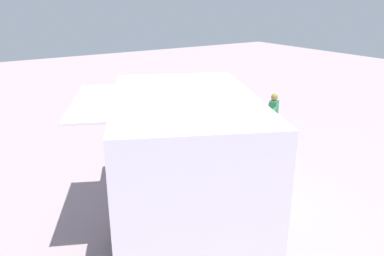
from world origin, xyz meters
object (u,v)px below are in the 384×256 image
at_px(planter_flowering_near, 211,118).
at_px(person_customer, 273,111).
at_px(trash_bin, 144,115).
at_px(food_truck, 180,147).

bearing_deg(planter_flowering_near, person_customer, -11.00).
bearing_deg(person_customer, trash_bin, 160.70).
relative_size(food_truck, trash_bin, 5.54).
xyz_separation_m(person_customer, planter_flowering_near, (-2.09, 0.41, 0.02)).
bearing_deg(planter_flowering_near, food_truck, -133.25).
xyz_separation_m(planter_flowering_near, trash_bin, (-1.71, 0.92, 0.15)).
bearing_deg(food_truck, trash_bin, 74.28).
xyz_separation_m(food_truck, planter_flowering_near, (2.81, 2.99, -0.73)).
distance_m(food_truck, person_customer, 5.59).
relative_size(person_customer, planter_flowering_near, 1.30).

